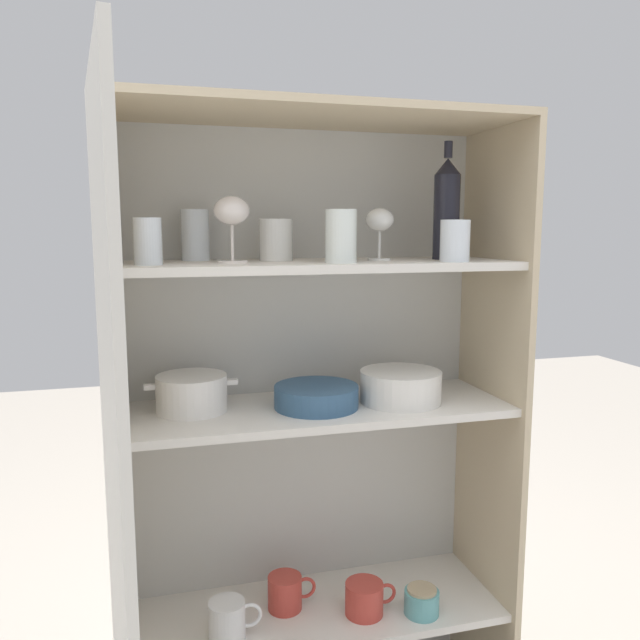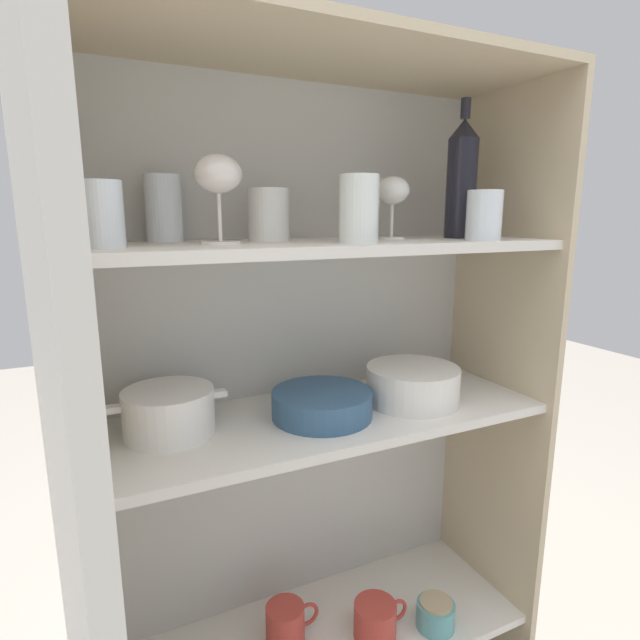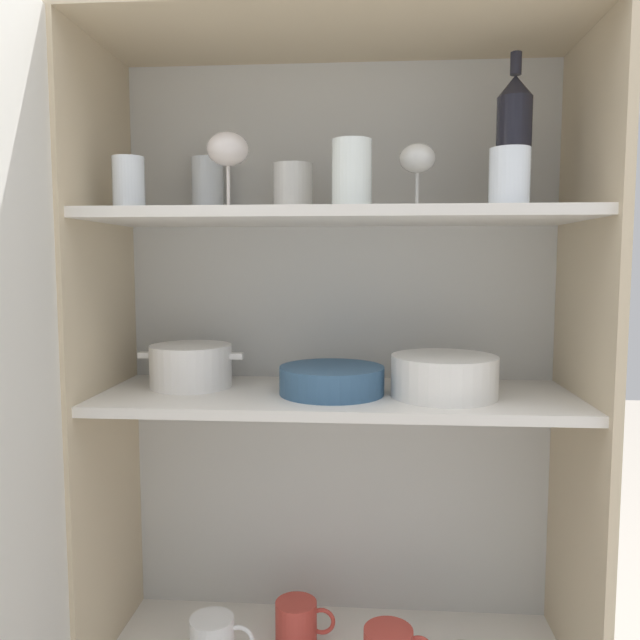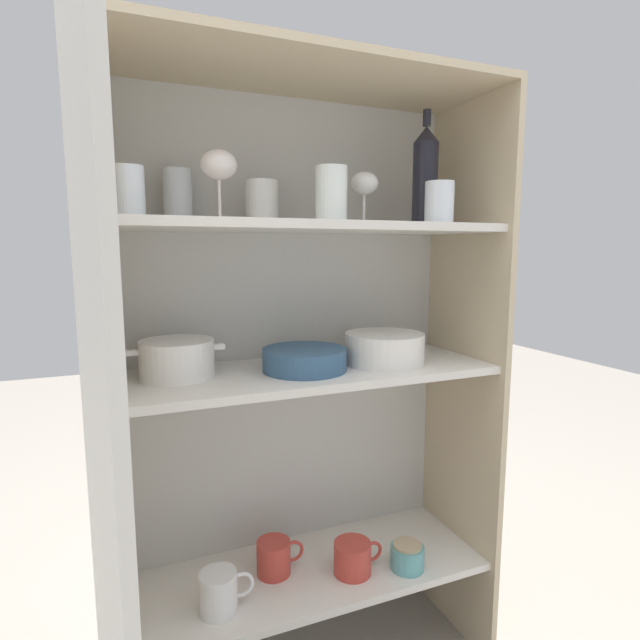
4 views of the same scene
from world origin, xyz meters
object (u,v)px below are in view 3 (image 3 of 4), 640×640
object	(u,v)px
casserole_dish	(191,366)
coffee_mug_primary	(297,622)
plate_stack_white	(444,376)
mixing_bowl_large	(332,379)
wine_bottle	(514,142)

from	to	relation	value
casserole_dish	coffee_mug_primary	world-z (taller)	casserole_dish
plate_stack_white	mixing_bowl_large	bearing A→B (deg)	177.71
mixing_bowl_large	coffee_mug_primary	world-z (taller)	mixing_bowl_large
mixing_bowl_large	wine_bottle	bearing A→B (deg)	2.12
mixing_bowl_large	casserole_dish	size ratio (longest dim) A/B	0.94
wine_bottle	plate_stack_white	xyz separation A→B (m)	(-0.13, -0.02, -0.45)
wine_bottle	plate_stack_white	world-z (taller)	wine_bottle
mixing_bowl_large	casserole_dish	world-z (taller)	casserole_dish
plate_stack_white	mixing_bowl_large	size ratio (longest dim) A/B	0.99
plate_stack_white	casserole_dish	xyz separation A→B (m)	(-0.52, 0.06, 0.00)
coffee_mug_primary	mixing_bowl_large	bearing A→B (deg)	-23.78
plate_stack_white	coffee_mug_primary	world-z (taller)	plate_stack_white
plate_stack_white	coffee_mug_primary	distance (m)	0.62
plate_stack_white	coffee_mug_primary	xyz separation A→B (m)	(-0.30, 0.04, -0.54)
wine_bottle	casserole_dish	distance (m)	0.78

